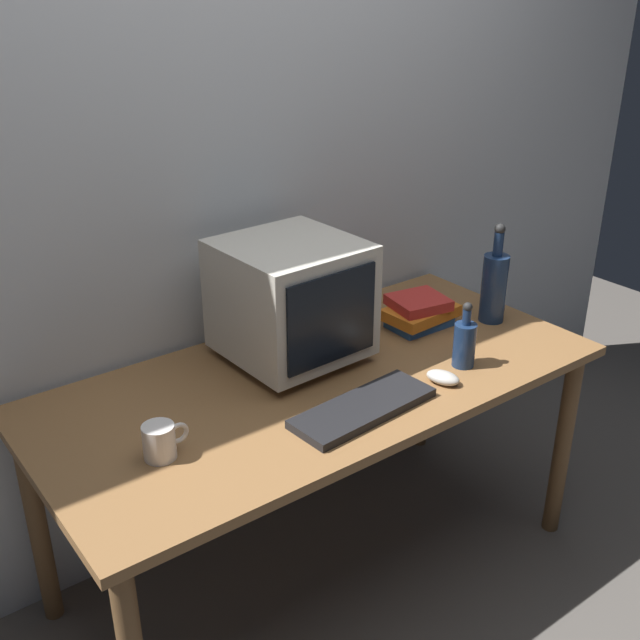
# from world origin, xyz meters

# --- Properties ---
(ground_plane) EXTENTS (6.00, 6.00, 0.00)m
(ground_plane) POSITION_xyz_m (0.00, 0.00, 0.00)
(ground_plane) COLOR #56514C
(back_wall) EXTENTS (4.00, 0.08, 2.50)m
(back_wall) POSITION_xyz_m (0.00, 0.46, 1.25)
(back_wall) COLOR silver
(back_wall) RESTS_ON ground
(desk) EXTENTS (1.67, 0.79, 0.73)m
(desk) POSITION_xyz_m (0.00, 0.00, 0.65)
(desk) COLOR olive
(desk) RESTS_ON ground
(crt_monitor) EXTENTS (0.39, 0.40, 0.37)m
(crt_monitor) POSITION_xyz_m (-0.00, 0.14, 0.92)
(crt_monitor) COLOR beige
(crt_monitor) RESTS_ON desk
(keyboard) EXTENTS (0.43, 0.18, 0.02)m
(keyboard) POSITION_xyz_m (-0.03, -0.23, 0.74)
(keyboard) COLOR black
(keyboard) RESTS_ON desk
(computer_mouse) EXTENTS (0.09, 0.11, 0.04)m
(computer_mouse) POSITION_xyz_m (0.26, -0.25, 0.75)
(computer_mouse) COLOR beige
(computer_mouse) RESTS_ON desk
(bottle_tall) EXTENTS (0.09, 0.09, 0.34)m
(bottle_tall) POSITION_xyz_m (0.70, -0.04, 0.86)
(bottle_tall) COLOR navy
(bottle_tall) RESTS_ON desk
(bottle_short) EXTENTS (0.07, 0.07, 0.21)m
(bottle_short) POSITION_xyz_m (0.38, -0.21, 0.81)
(bottle_short) COLOR navy
(bottle_short) RESTS_ON desk
(book_stack) EXTENTS (0.25, 0.19, 0.10)m
(book_stack) POSITION_xyz_m (0.47, 0.07, 0.78)
(book_stack) COLOR #28569E
(book_stack) RESTS_ON desk
(mug) EXTENTS (0.12, 0.08, 0.09)m
(mug) POSITION_xyz_m (-0.55, -0.09, 0.77)
(mug) COLOR white
(mug) RESTS_ON desk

